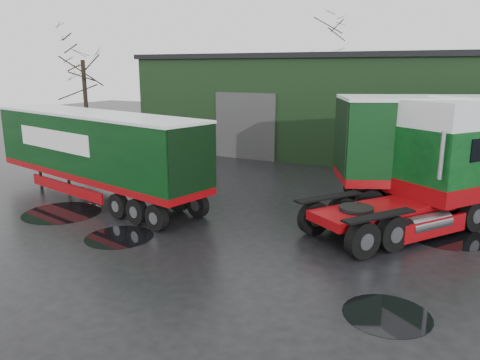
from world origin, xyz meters
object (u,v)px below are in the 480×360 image
tree_back_a (327,76)px  warehouse (400,105)px  tree_left (85,86)px  hero_tractor (398,168)px  trailer_left (95,156)px

tree_back_a → warehouse: bearing=-51.3°
tree_left → tree_back_a: bearing=58.6°
warehouse → tree_back_a: 12.90m
warehouse → hero_tractor: (2.50, -15.50, -0.92)m
trailer_left → tree_left: size_ratio=1.41×
hero_tractor → trailer_left: 12.10m
tree_left → tree_back_a: 21.10m
tree_left → tree_back_a: tree_back_a is taller
hero_tractor → tree_left: 22.86m
hero_tractor → trailer_left: (-12.00, -1.51, -0.38)m
hero_tractor → tree_back_a: 27.69m
tree_left → tree_back_a: (11.00, 18.00, 0.50)m
tree_left → tree_back_a: size_ratio=0.89×
warehouse → tree_left: (-19.00, -8.00, 1.09)m
hero_tractor → warehouse: bearing=133.1°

